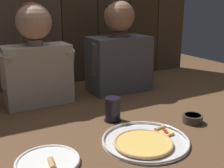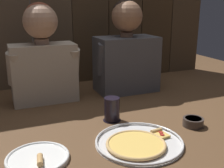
{
  "view_description": "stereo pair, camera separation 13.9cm",
  "coord_description": "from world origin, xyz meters",
  "views": [
    {
      "loc": [
        -0.64,
        -1.07,
        0.57
      ],
      "look_at": [
        0.0,
        0.1,
        0.18
      ],
      "focal_mm": 44.95,
      "sensor_mm": 36.0,
      "label": 1
    },
    {
      "loc": [
        -0.51,
        -1.13,
        0.57
      ],
      "look_at": [
        0.0,
        0.1,
        0.18
      ],
      "focal_mm": 44.95,
      "sensor_mm": 36.0,
      "label": 2
    }
  ],
  "objects": [
    {
      "name": "ground_plane",
      "position": [
        0.0,
        0.0,
        0.0
      ],
      "size": [
        3.2,
        3.2,
        0.0
      ],
      "primitive_type": "plane",
      "color": "brown"
    },
    {
      "name": "pizza_tray",
      "position": [
        -0.01,
        -0.21,
        0.01
      ],
      "size": [
        0.37,
        0.37,
        0.03
      ],
      "color": "silver",
      "rests_on": "ground"
    },
    {
      "name": "diner_left",
      "position": [
        -0.27,
        0.49,
        0.28
      ],
      "size": [
        0.41,
        0.21,
        0.57
      ],
      "color": "#B2A38E",
      "rests_on": "ground"
    },
    {
      "name": "dipping_bowl",
      "position": [
        0.32,
        -0.14,
        0.02
      ],
      "size": [
        0.1,
        0.1,
        0.04
      ],
      "color": "#3D332D",
      "rests_on": "ground"
    },
    {
      "name": "dinner_plate",
      "position": [
        -0.41,
        -0.17,
        0.01
      ],
      "size": [
        0.24,
        0.24,
        0.03
      ],
      "color": "white",
      "rests_on": "ground"
    },
    {
      "name": "diner_right",
      "position": [
        0.27,
        0.49,
        0.27
      ],
      "size": [
        0.43,
        0.23,
        0.59
      ],
      "color": "#4C4C51",
      "rests_on": "ground"
    },
    {
      "name": "drinking_glass",
      "position": [
        -0.01,
        0.07,
        0.06
      ],
      "size": [
        0.09,
        0.09,
        0.12
      ],
      "color": "black",
      "rests_on": "ground"
    }
  ]
}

